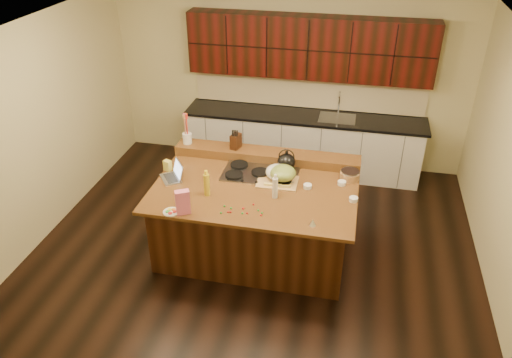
# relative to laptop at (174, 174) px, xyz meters

# --- Properties ---
(room) EXTENTS (5.52, 5.02, 2.72)m
(room) POSITION_rel_laptop_xyz_m (1.00, 0.01, 0.37)
(room) COLOR black
(room) RESTS_ON ground
(island) EXTENTS (2.40, 1.60, 0.92)m
(island) POSITION_rel_laptop_xyz_m (1.00, 0.01, -0.51)
(island) COLOR black
(island) RESTS_ON ground
(back_ledge) EXTENTS (2.40, 0.30, 0.12)m
(back_ledge) POSITION_rel_laptop_xyz_m (1.00, 0.71, 0.00)
(back_ledge) COLOR black
(back_ledge) RESTS_ON island
(cooktop) EXTENTS (0.92, 0.52, 0.05)m
(cooktop) POSITION_rel_laptop_xyz_m (1.00, 0.31, -0.04)
(cooktop) COLOR gray
(cooktop) RESTS_ON island
(back_counter) EXTENTS (3.70, 0.66, 2.40)m
(back_counter) POSITION_rel_laptop_xyz_m (1.30, 2.24, 0.01)
(back_counter) COLOR silver
(back_counter) RESTS_ON ground
(kettle) EXTENTS (0.28, 0.28, 0.20)m
(kettle) POSITION_rel_laptop_xyz_m (1.30, 0.44, 0.09)
(kettle) COLOR black
(kettle) RESTS_ON cooktop
(green_bowl) EXTENTS (0.38, 0.38, 0.17)m
(green_bowl) POSITION_rel_laptop_xyz_m (1.30, 0.18, 0.08)
(green_bowl) COLOR olive
(green_bowl) RESTS_ON cooktop
(laptop) EXTENTS (0.37, 0.38, 0.21)m
(laptop) POSITION_rel_laptop_xyz_m (0.00, 0.00, 0.00)
(laptop) COLOR #B7B7BC
(laptop) RESTS_ON island
(oil_bottle) EXTENTS (0.09, 0.09, 0.27)m
(oil_bottle) POSITION_rel_laptop_xyz_m (0.50, -0.28, 0.08)
(oil_bottle) COLOR gold
(oil_bottle) RESTS_ON island
(vinegar_bottle) EXTENTS (0.07, 0.07, 0.25)m
(vinegar_bottle) POSITION_rel_laptop_xyz_m (1.27, -0.16, 0.07)
(vinegar_bottle) COLOR silver
(vinegar_bottle) RESTS_ON island
(wooden_tray) EXTENTS (0.49, 0.39, 0.20)m
(wooden_tray) POSITION_rel_laptop_xyz_m (1.23, 0.21, 0.03)
(wooden_tray) COLOR tan
(wooden_tray) RESTS_ON island
(ramekin_a) EXTENTS (0.10, 0.10, 0.04)m
(ramekin_a) POSITION_rel_laptop_xyz_m (1.61, 0.12, -0.03)
(ramekin_a) COLOR white
(ramekin_a) RESTS_ON island
(ramekin_b) EXTENTS (0.13, 0.13, 0.04)m
(ramekin_b) POSITION_rel_laptop_xyz_m (2.00, 0.28, -0.03)
(ramekin_b) COLOR white
(ramekin_b) RESTS_ON island
(ramekin_c) EXTENTS (0.12, 0.12, 0.04)m
(ramekin_c) POSITION_rel_laptop_xyz_m (2.15, -0.05, -0.03)
(ramekin_c) COLOR white
(ramekin_c) RESTS_ON island
(strainer_bowl) EXTENTS (0.30, 0.30, 0.09)m
(strainer_bowl) POSITION_rel_laptop_xyz_m (2.08, 0.44, -0.01)
(strainer_bowl) COLOR #996B3F
(strainer_bowl) RESTS_ON island
(kitchen_timer) EXTENTS (0.08, 0.08, 0.07)m
(kitchen_timer) POSITION_rel_laptop_xyz_m (1.75, -0.60, -0.02)
(kitchen_timer) COLOR silver
(kitchen_timer) RESTS_ON island
(pink_bag) EXTENTS (0.17, 0.14, 0.28)m
(pink_bag) POSITION_rel_laptop_xyz_m (0.36, -0.68, 0.09)
(pink_bag) COLOR pink
(pink_bag) RESTS_ON island
(candy_plate) EXTENTS (0.20, 0.20, 0.01)m
(candy_plate) POSITION_rel_laptop_xyz_m (0.22, -0.70, -0.05)
(candy_plate) COLOR white
(candy_plate) RESTS_ON island
(package_box) EXTENTS (0.11, 0.10, 0.13)m
(package_box) POSITION_rel_laptop_xyz_m (-0.15, 0.17, 0.01)
(package_box) COLOR #D3C84A
(package_box) RESTS_ON island
(utensil_crock) EXTENTS (0.13, 0.13, 0.14)m
(utensil_crock) POSITION_rel_laptop_xyz_m (-0.07, 0.71, 0.13)
(utensil_crock) COLOR white
(utensil_crock) RESTS_ON back_ledge
(knife_block) EXTENTS (0.13, 0.18, 0.19)m
(knife_block) POSITION_rel_laptop_xyz_m (0.59, 0.71, 0.16)
(knife_block) COLOR black
(knife_block) RESTS_ON back_ledge
(gumdrop_0) EXTENTS (0.02, 0.02, 0.02)m
(gumdrop_0) POSITION_rel_laptop_xyz_m (1.19, -0.56, -0.05)
(gumdrop_0) COLOR red
(gumdrop_0) RESTS_ON island
(gumdrop_1) EXTENTS (0.02, 0.02, 0.02)m
(gumdrop_1) POSITION_rel_laptop_xyz_m (0.76, -0.47, -0.05)
(gumdrop_1) COLOR #198C26
(gumdrop_1) RESTS_ON island
(gumdrop_2) EXTENTS (0.02, 0.02, 0.02)m
(gumdrop_2) POSITION_rel_laptop_xyz_m (1.04, -0.55, -0.05)
(gumdrop_2) COLOR red
(gumdrop_2) RESTS_ON island
(gumdrop_3) EXTENTS (0.02, 0.02, 0.02)m
(gumdrop_3) POSITION_rel_laptop_xyz_m (0.99, -0.56, -0.05)
(gumdrop_3) COLOR #198C26
(gumdrop_3) RESTS_ON island
(gumdrop_4) EXTENTS (0.02, 0.02, 0.02)m
(gumdrop_4) POSITION_rel_laptop_xyz_m (0.97, -0.47, -0.05)
(gumdrop_4) COLOR red
(gumdrop_4) RESTS_ON island
(gumdrop_5) EXTENTS (0.02, 0.02, 0.02)m
(gumdrop_5) POSITION_rel_laptop_xyz_m (0.76, -0.61, -0.05)
(gumdrop_5) COLOR #198C26
(gumdrop_5) RESTS_ON island
(gumdrop_6) EXTENTS (0.02, 0.02, 0.02)m
(gumdrop_6) POSITION_rel_laptop_xyz_m (1.07, -0.37, -0.05)
(gumdrop_6) COLOR red
(gumdrop_6) RESTS_ON island
(gumdrop_7) EXTENTS (0.02, 0.02, 0.02)m
(gumdrop_7) POSITION_rel_laptop_xyz_m (0.84, -0.49, -0.05)
(gumdrop_7) COLOR #198C26
(gumdrop_7) RESTS_ON island
(gumdrop_8) EXTENTS (0.02, 0.02, 0.02)m
(gumdrop_8) POSITION_rel_laptop_xyz_m (0.86, -0.57, -0.05)
(gumdrop_8) COLOR red
(gumdrop_8) RESTS_ON island
(gumdrop_9) EXTENTS (0.02, 0.02, 0.02)m
(gumdrop_9) POSITION_rel_laptop_xyz_m (1.19, -0.51, -0.05)
(gumdrop_9) COLOR #198C26
(gumdrop_9) RESTS_ON island
(gumdrop_10) EXTENTS (0.02, 0.02, 0.02)m
(gumdrop_10) POSITION_rel_laptop_xyz_m (0.83, -0.57, -0.05)
(gumdrop_10) COLOR red
(gumdrop_10) RESTS_ON island
(gumdrop_11) EXTENTS (0.02, 0.02, 0.02)m
(gumdrop_11) POSITION_rel_laptop_xyz_m (1.14, -0.47, -0.05)
(gumdrop_11) COLOR #198C26
(gumdrop_11) RESTS_ON island
(gumdrop_12) EXTENTS (0.02, 0.02, 0.02)m
(gumdrop_12) POSITION_rel_laptop_xyz_m (0.98, -0.47, -0.05)
(gumdrop_12) COLOR red
(gumdrop_12) RESTS_ON island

